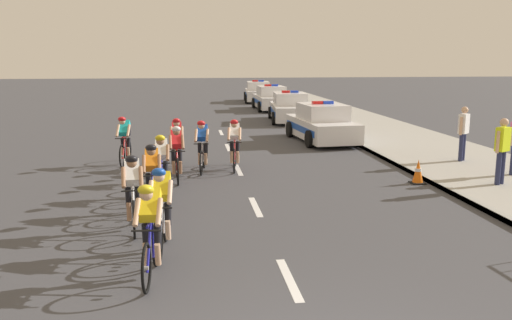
{
  "coord_description": "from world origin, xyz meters",
  "views": [
    {
      "loc": [
        -1.46,
        -4.52,
        3.29
      ],
      "look_at": [
        -0.01,
        6.78,
        1.1
      ],
      "focal_mm": 37.83,
      "sensor_mm": 36.0,
      "label": 1
    }
  ],
  "objects_px": {
    "police_car_third": "(271,99)",
    "cyclist_second": "(162,207)",
    "police_car_furthest": "(258,92)",
    "spectator_closest": "(502,147)",
    "cyclist_fifth": "(162,164)",
    "cyclist_tenth": "(177,142)",
    "cyclist_eighth": "(235,144)",
    "traffic_cone_near": "(418,172)",
    "cyclist_third": "(133,191)",
    "cyclist_fourth": "(152,176)",
    "police_car_nearest": "(321,124)",
    "cyclist_lead": "(150,229)",
    "cyclist_ninth": "(125,140)",
    "spectator_back": "(463,130)",
    "police_car_second": "(290,108)",
    "cyclist_seventh": "(202,145)",
    "cyclist_sixth": "(177,153)"
  },
  "relations": [
    {
      "from": "police_car_third",
      "to": "cyclist_second",
      "type": "bearing_deg",
      "value": -103.11
    },
    {
      "from": "police_car_third",
      "to": "police_car_furthest",
      "type": "xyz_separation_m",
      "value": [
        -0.0,
        6.16,
        0.0
      ]
    },
    {
      "from": "police_car_third",
      "to": "spectator_closest",
      "type": "relative_size",
      "value": 2.63
    },
    {
      "from": "cyclist_fifth",
      "to": "cyclist_tenth",
      "type": "bearing_deg",
      "value": 84.67
    },
    {
      "from": "cyclist_eighth",
      "to": "police_car_furthest",
      "type": "relative_size",
      "value": 0.38
    },
    {
      "from": "cyclist_second",
      "to": "traffic_cone_near",
      "type": "distance_m",
      "value": 7.73
    },
    {
      "from": "cyclist_third",
      "to": "police_car_third",
      "type": "relative_size",
      "value": 0.39
    },
    {
      "from": "cyclist_fourth",
      "to": "police_car_nearest",
      "type": "height_order",
      "value": "police_car_nearest"
    },
    {
      "from": "cyclist_lead",
      "to": "cyclist_eighth",
      "type": "distance_m",
      "value": 7.99
    },
    {
      "from": "spectator_closest",
      "to": "cyclist_ninth",
      "type": "bearing_deg",
      "value": 155.98
    },
    {
      "from": "cyclist_ninth",
      "to": "police_car_furthest",
      "type": "relative_size",
      "value": 0.38
    },
    {
      "from": "traffic_cone_near",
      "to": "spectator_back",
      "type": "xyz_separation_m",
      "value": [
        2.41,
        2.26,
        0.77
      ]
    },
    {
      "from": "cyclist_eighth",
      "to": "police_car_furthest",
      "type": "xyz_separation_m",
      "value": [
        3.86,
        23.97,
        -0.11
      ]
    },
    {
      "from": "spectator_closest",
      "to": "police_car_furthest",
      "type": "bearing_deg",
      "value": 95.39
    },
    {
      "from": "cyclist_fourth",
      "to": "cyclist_eighth",
      "type": "xyz_separation_m",
      "value": [
        2.13,
        4.16,
        0.0
      ]
    },
    {
      "from": "cyclist_fourth",
      "to": "police_car_third",
      "type": "bearing_deg",
      "value": 74.75
    },
    {
      "from": "police_car_second",
      "to": "police_car_furthest",
      "type": "relative_size",
      "value": 1.0
    },
    {
      "from": "cyclist_second",
      "to": "police_car_second",
      "type": "bearing_deg",
      "value": 72.64
    },
    {
      "from": "police_car_second",
      "to": "police_car_third",
      "type": "relative_size",
      "value": 1.03
    },
    {
      "from": "cyclist_ninth",
      "to": "police_car_nearest",
      "type": "relative_size",
      "value": 0.38
    },
    {
      "from": "cyclist_fifth",
      "to": "police_car_furthest",
      "type": "bearing_deg",
      "value": 77.69
    },
    {
      "from": "cyclist_second",
      "to": "police_car_furthest",
      "type": "height_order",
      "value": "police_car_furthest"
    },
    {
      "from": "cyclist_eighth",
      "to": "traffic_cone_near",
      "type": "relative_size",
      "value": 2.68
    },
    {
      "from": "cyclist_eighth",
      "to": "spectator_closest",
      "type": "relative_size",
      "value": 1.03
    },
    {
      "from": "police_car_furthest",
      "to": "spectator_closest",
      "type": "bearing_deg",
      "value": -84.61
    },
    {
      "from": "cyclist_seventh",
      "to": "spectator_closest",
      "type": "bearing_deg",
      "value": -22.23
    },
    {
      "from": "cyclist_third",
      "to": "cyclist_fifth",
      "type": "xyz_separation_m",
      "value": [
        0.43,
        2.55,
        0.0
      ]
    },
    {
      "from": "cyclist_eighth",
      "to": "cyclist_ninth",
      "type": "relative_size",
      "value": 1.0
    },
    {
      "from": "cyclist_seventh",
      "to": "cyclist_tenth",
      "type": "xyz_separation_m",
      "value": [
        -0.73,
        0.67,
        0.0
      ]
    },
    {
      "from": "spectator_closest",
      "to": "police_car_nearest",
      "type": "bearing_deg",
      "value": 107.42
    },
    {
      "from": "cyclist_eighth",
      "to": "cyclist_second",
      "type": "bearing_deg",
      "value": -105.44
    },
    {
      "from": "cyclist_lead",
      "to": "police_car_nearest",
      "type": "height_order",
      "value": "police_car_nearest"
    },
    {
      "from": "cyclist_second",
      "to": "spectator_closest",
      "type": "xyz_separation_m",
      "value": [
        8.24,
        3.43,
        0.3
      ]
    },
    {
      "from": "cyclist_third",
      "to": "cyclist_sixth",
      "type": "relative_size",
      "value": 1.0
    },
    {
      "from": "cyclist_tenth",
      "to": "police_car_nearest",
      "type": "bearing_deg",
      "value": 38.85
    },
    {
      "from": "cyclist_sixth",
      "to": "cyclist_fourth",
      "type": "bearing_deg",
      "value": -99.32
    },
    {
      "from": "cyclist_fifth",
      "to": "cyclist_eighth",
      "type": "distance_m",
      "value": 3.47
    },
    {
      "from": "cyclist_tenth",
      "to": "traffic_cone_near",
      "type": "bearing_deg",
      "value": -24.51
    },
    {
      "from": "cyclist_ninth",
      "to": "police_car_third",
      "type": "bearing_deg",
      "value": 66.81
    },
    {
      "from": "cyclist_fourth",
      "to": "police_car_furthest",
      "type": "bearing_deg",
      "value": 77.98
    },
    {
      "from": "cyclist_ninth",
      "to": "spectator_closest",
      "type": "relative_size",
      "value": 1.03
    },
    {
      "from": "cyclist_tenth",
      "to": "police_car_furthest",
      "type": "bearing_deg",
      "value": 76.72
    },
    {
      "from": "police_car_nearest",
      "to": "cyclist_fifth",
      "type": "bearing_deg",
      "value": -126.84
    },
    {
      "from": "police_car_furthest",
      "to": "spectator_closest",
      "type": "height_order",
      "value": "spectator_closest"
    },
    {
      "from": "cyclist_second",
      "to": "cyclist_eighth",
      "type": "bearing_deg",
      "value": 74.56
    },
    {
      "from": "cyclist_third",
      "to": "police_car_furthest",
      "type": "height_order",
      "value": "police_car_furthest"
    },
    {
      "from": "cyclist_sixth",
      "to": "spectator_closest",
      "type": "xyz_separation_m",
      "value": [
        8.08,
        -1.87,
        0.3
      ]
    },
    {
      "from": "cyclist_seventh",
      "to": "police_car_nearest",
      "type": "bearing_deg",
      "value": 46.88
    },
    {
      "from": "cyclist_third",
      "to": "spectator_back",
      "type": "height_order",
      "value": "spectator_back"
    },
    {
      "from": "cyclist_seventh",
      "to": "police_car_third",
      "type": "height_order",
      "value": "police_car_third"
    }
  ]
}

